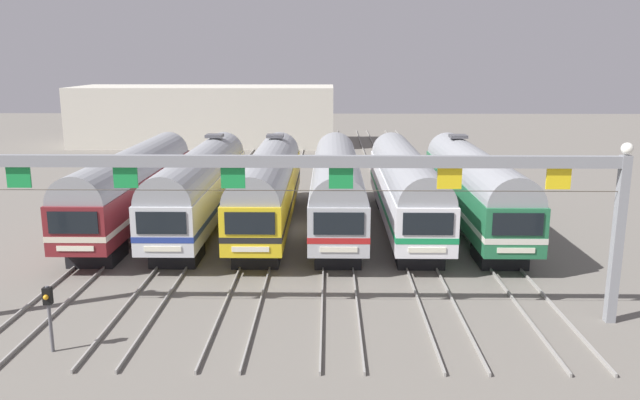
# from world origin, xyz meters

# --- Properties ---
(ground_plane) EXTENTS (160.00, 160.00, 0.00)m
(ground_plane) POSITION_xyz_m (0.00, 0.00, 0.00)
(ground_plane) COLOR slate
(track_bed) EXTENTS (21.57, 70.00, 0.15)m
(track_bed) POSITION_xyz_m (-0.00, 17.00, 0.07)
(track_bed) COLOR gray
(track_bed) RESTS_ON ground
(commuter_train_maroon) EXTENTS (2.88, 18.06, 4.77)m
(commuter_train_maroon) POSITION_xyz_m (-10.03, -0.01, 2.69)
(commuter_train_maroon) COLOR maroon
(commuter_train_maroon) RESTS_ON ground
(commuter_train_silver) EXTENTS (2.88, 18.06, 5.05)m
(commuter_train_silver) POSITION_xyz_m (-6.02, -0.00, 2.69)
(commuter_train_silver) COLOR silver
(commuter_train_silver) RESTS_ON ground
(commuter_train_yellow) EXTENTS (2.88, 18.06, 5.05)m
(commuter_train_yellow) POSITION_xyz_m (-2.01, -0.00, 2.69)
(commuter_train_yellow) COLOR gold
(commuter_train_yellow) RESTS_ON ground
(commuter_train_stainless) EXTENTS (2.88, 18.06, 4.77)m
(commuter_train_stainless) POSITION_xyz_m (2.01, -0.01, 2.69)
(commuter_train_stainless) COLOR #B2B5BA
(commuter_train_stainless) RESTS_ON ground
(commuter_train_white) EXTENTS (2.88, 18.06, 4.77)m
(commuter_train_white) POSITION_xyz_m (6.02, -0.01, 2.69)
(commuter_train_white) COLOR white
(commuter_train_white) RESTS_ON ground
(commuter_train_green) EXTENTS (2.88, 18.06, 5.05)m
(commuter_train_green) POSITION_xyz_m (10.03, -0.00, 2.69)
(commuter_train_green) COLOR #236B42
(commuter_train_green) RESTS_ON ground
(catenary_gantry) EXTENTS (25.30, 0.44, 6.97)m
(catenary_gantry) POSITION_xyz_m (0.00, -13.50, 5.34)
(catenary_gantry) COLOR gray
(catenary_gantry) RESTS_ON ground
(yard_signal_mast) EXTENTS (0.28, 0.35, 2.41)m
(yard_signal_mast) POSITION_xyz_m (-8.02, -16.39, 1.69)
(yard_signal_mast) COLOR #59595E
(yard_signal_mast) RESTS_ON ground
(maintenance_building) EXTENTS (29.71, 10.00, 6.76)m
(maintenance_building) POSITION_xyz_m (-12.87, 37.58, 3.38)
(maintenance_building) COLOR beige
(maintenance_building) RESTS_ON ground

